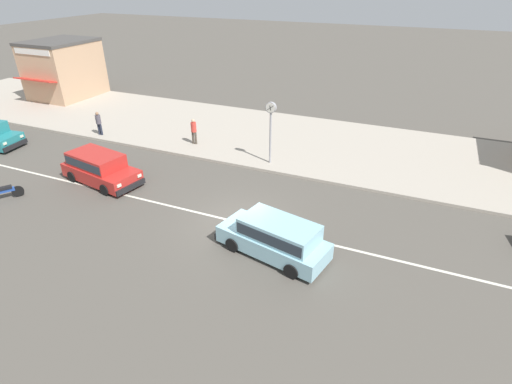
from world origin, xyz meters
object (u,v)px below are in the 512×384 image
Objects in this scene: minivan_red_3 at (99,167)px; pedestrian_mid_kerb at (99,122)px; pedestrian_near_clock at (194,129)px; shopfront_corner_warung at (64,69)px; minivan_pale_blue_0 at (276,236)px; motorcycle_0 at (3,192)px; street_clock at (271,119)px.

pedestrian_mid_kerb is (-4.70, 5.17, 0.23)m from minivan_red_3.
shopfront_corner_warung is at bearing 161.39° from pedestrian_near_clock.
motorcycle_0 is (-13.85, -1.23, -0.42)m from minivan_pale_blue_0.
pedestrian_near_clock is (5.03, 9.78, 0.70)m from motorcycle_0.
minivan_pale_blue_0 is 17.25m from pedestrian_mid_kerb.
motorcycle_0 is at bearing -130.55° from minivan_red_3.
shopfront_corner_warung is at bearing 140.40° from minivan_red_3.
motorcycle_0 is at bearing -139.60° from street_clock.
pedestrian_near_clock reaches higher than minivan_pale_blue_0.
pedestrian_near_clock reaches higher than pedestrian_mid_kerb.
minivan_pale_blue_0 reaches higher than motorcycle_0.
minivan_red_3 reaches higher than motorcycle_0.
minivan_red_3 is at bearing -39.60° from shopfront_corner_warung.
street_clock is 22.68m from shopfront_corner_warung.
street_clock is 0.57× the size of shopfront_corner_warung.
minivan_red_3 is (-10.86, 2.27, 0.00)m from minivan_pale_blue_0.
street_clock is (7.58, 5.50, 1.93)m from minivan_red_3.
shopfront_corner_warung reaches higher than minivan_red_3.
pedestrian_near_clock is at bearing 135.89° from minivan_pale_blue_0.
shopfront_corner_warung is (-16.26, 5.48, 1.41)m from pedestrian_near_clock.
minivan_pale_blue_0 is 1.03× the size of minivan_red_3.
minivan_pale_blue_0 is at bearing -44.11° from pedestrian_near_clock.
street_clock is at bearing 112.90° from minivan_pale_blue_0.
minivan_red_3 is 9.56m from street_clock.
pedestrian_near_clock reaches higher than motorcycle_0.
motorcycle_0 is 8.85m from pedestrian_mid_kerb.
street_clock reaches higher than motorcycle_0.
motorcycle_0 is at bearing -174.93° from minivan_pale_blue_0.
motorcycle_0 is at bearing -117.22° from pedestrian_near_clock.
motorcycle_0 is 14.08m from street_clock.
minivan_pale_blue_0 and minivan_red_3 have the same top height.
shopfront_corner_warung is (-14.22, 11.76, 1.68)m from minivan_red_3.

